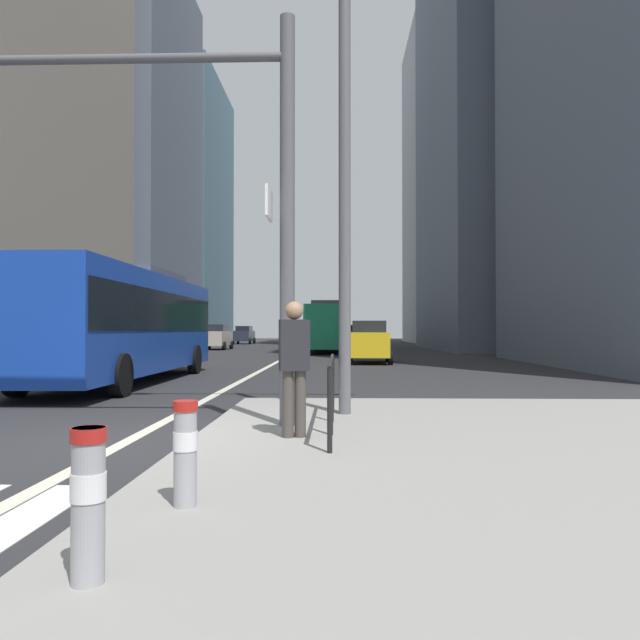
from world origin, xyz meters
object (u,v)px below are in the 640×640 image
car_receding_far (369,342)px  car_oncoming_far (216,337)px  street_lamp_post (345,105)px  car_oncoming_mid (244,335)px  car_receding_near (355,336)px  bollard_front (88,496)px  city_bus_red_distant (334,327)px  traffic_signal_gantry (123,152)px  bollard_left (185,447)px  city_bus_blue_oncoming (125,319)px  pedestrian_waiting (294,361)px  city_bus_red_receding (326,325)px

car_receding_far → car_oncoming_far: bearing=120.2°
street_lamp_post → car_receding_far: bearing=85.8°
car_oncoming_mid → car_receding_near: (11.70, -13.19, 0.00)m
car_receding_far → bollard_front: car_receding_far is taller
car_oncoming_far → street_lamp_post: 38.08m
car_receding_near → city_bus_red_distant: bearing=100.4°
car_receding_near → traffic_signal_gantry: bearing=-96.1°
bollard_front → car_oncoming_mid: bearing=98.1°
traffic_signal_gantry → bollard_front: traffic_signal_gantry is taller
street_lamp_post → bollard_left: size_ratio=9.65×
city_bus_blue_oncoming → car_oncoming_far: 29.43m
city_bus_red_distant → street_lamp_post: 52.51m
city_bus_blue_oncoming → city_bus_red_distant: same height
pedestrian_waiting → car_oncoming_mid: bearing=99.5°
city_bus_red_distant → car_oncoming_mid: size_ratio=2.48×
pedestrian_waiting → city_bus_blue_oncoming: bearing=120.5°
bollard_left → city_bus_blue_oncoming: bearing=111.6°
city_bus_blue_oncoming → street_lamp_post: (6.32, -7.37, 3.45)m
city_bus_red_distant → car_receding_near: 10.34m
city_bus_blue_oncoming → city_bus_red_receding: same height
city_bus_red_distant → pedestrian_waiting: bearing=-90.2°
city_bus_blue_oncoming → city_bus_red_distant: (5.81, 45.03, -0.00)m
bollard_left → car_receding_far: bearing=83.5°
traffic_signal_gantry → city_bus_blue_oncoming: bearing=109.4°
street_lamp_post → city_bus_red_distant: bearing=90.6°
city_bus_red_receding → car_oncoming_mid: size_ratio=2.41×
car_receding_far → car_oncoming_mid: bearing=107.3°
city_bus_red_receding → car_receding_far: size_ratio=2.55×
city_bus_red_receding → street_lamp_post: street_lamp_post is taller
city_bus_red_distant → pedestrian_waiting: 54.59m
car_receding_far → pedestrian_waiting: (-2.01, -20.11, 0.14)m
traffic_signal_gantry → city_bus_red_receding: bearing=85.9°
car_receding_near → bollard_left: (-2.66, -47.53, -0.38)m
city_bus_red_distant → pedestrian_waiting: size_ratio=6.17×
bollard_front → bollard_left: bollard_front is taller
traffic_signal_gantry → city_bus_red_distant: bearing=87.0°
car_oncoming_mid → pedestrian_waiting: 58.44m
car_oncoming_mid → traffic_signal_gantry: bearing=-82.9°
city_bus_blue_oncoming → traffic_signal_gantry: size_ratio=1.61×
car_oncoming_mid → car_oncoming_far: same height
city_bus_blue_oncoming → car_receding_far: (7.64, 10.56, -0.85)m
city_bus_red_receding → car_oncoming_far: 10.16m
city_bus_red_receding → street_lamp_post: 31.49m
traffic_signal_gantry → bollard_front: bearing=-71.8°
traffic_signal_gantry → pedestrian_waiting: (2.60, -0.95, -3.03)m
bollard_front → city_bus_red_receding: bearing=89.2°
car_oncoming_mid → bollard_left: car_oncoming_mid is taller
street_lamp_post → pedestrian_waiting: size_ratio=4.55×
car_oncoming_far → street_lamp_post: bearing=-75.4°
city_bus_red_receding → car_oncoming_mid: bearing=111.3°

